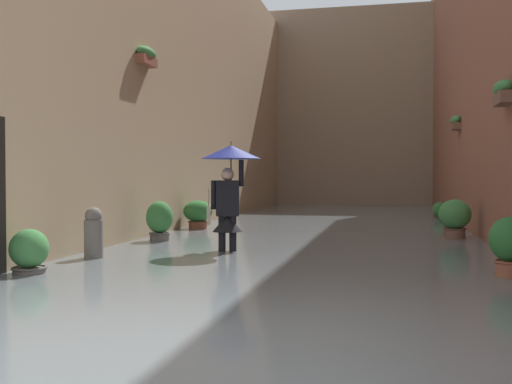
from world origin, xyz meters
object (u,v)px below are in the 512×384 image
at_px(mooring_bollard, 94,239).
at_px(potted_plant_far_left, 439,213).
at_px(potted_plant_mid_right, 198,215).
at_px(potted_plant_near_left, 455,220).
at_px(potted_plant_far_right, 160,223).
at_px(potted_plant_mid_left, 510,249).
at_px(person_wading, 229,179).
at_px(potted_plant_near_right, 29,257).

bearing_deg(mooring_bollard, potted_plant_far_left, -119.98).
bearing_deg(potted_plant_far_left, potted_plant_mid_right, 38.76).
relative_size(potted_plant_near_left, mooring_bollard, 1.01).
bearing_deg(potted_plant_far_right, potted_plant_far_left, -127.38).
bearing_deg(potted_plant_far_left, potted_plant_mid_left, 90.11).
bearing_deg(potted_plant_near_left, potted_plant_far_left, -91.54).
distance_m(person_wading, potted_plant_near_right, 3.51).
bearing_deg(potted_plant_near_left, potted_plant_far_right, 16.88).
height_order(potted_plant_near_right, potted_plant_mid_right, potted_plant_mid_right).
bearing_deg(potted_plant_mid_left, potted_plant_far_left, -89.89).
relative_size(potted_plant_far_right, potted_plant_near_right, 1.25).
bearing_deg(potted_plant_near_left, person_wading, 37.83).
xyz_separation_m(person_wading, potted_plant_near_left, (-3.88, -3.01, -0.83)).
bearing_deg(potted_plant_mid_right, potted_plant_far_right, 92.78).
bearing_deg(potted_plant_near_left, potted_plant_near_right, 45.02).
distance_m(potted_plant_far_right, mooring_bollard, 2.55).
relative_size(person_wading, potted_plant_mid_right, 2.33).
xyz_separation_m(potted_plant_near_right, potted_plant_mid_left, (-5.96, -1.04, 0.14)).
xyz_separation_m(potted_plant_far_right, potted_plant_mid_left, (-5.79, 3.04, 0.01)).
relative_size(potted_plant_near_right, potted_plant_mid_right, 0.89).
relative_size(potted_plant_far_left, potted_plant_far_right, 0.72).
relative_size(person_wading, mooring_bollard, 2.08).
distance_m(person_wading, potted_plant_far_left, 9.79).
relative_size(potted_plant_far_left, potted_plant_mid_left, 0.73).
height_order(potted_plant_far_left, potted_plant_near_left, potted_plant_near_left).
xyz_separation_m(potted_plant_far_right, mooring_bollard, (0.06, 2.55, -0.05)).
bearing_deg(potted_plant_near_right, potted_plant_far_right, -92.26).
distance_m(potted_plant_far_right, potted_plant_mid_left, 6.54).
bearing_deg(person_wading, potted_plant_mid_left, 156.89).
xyz_separation_m(potted_plant_near_right, potted_plant_mid_right, (-0.02, -6.89, 0.11)).
height_order(potted_plant_mid_left, mooring_bollard, mooring_bollard).
height_order(potted_plant_mid_right, mooring_bollard, mooring_bollard).
relative_size(person_wading, potted_plant_mid_left, 2.15).
height_order(potted_plant_mid_right, potted_plant_mid_left, potted_plant_mid_left).
height_order(potted_plant_far_right, potted_plant_mid_left, potted_plant_far_right).
distance_m(person_wading, mooring_bollard, 2.37).
distance_m(person_wading, potted_plant_near_left, 4.98).
bearing_deg(potted_plant_mid_left, person_wading, -23.11).
bearing_deg(potted_plant_mid_left, potted_plant_mid_right, -44.60).
bearing_deg(potted_plant_far_right, potted_plant_mid_right, -87.22).
height_order(potted_plant_far_left, potted_plant_mid_left, potted_plant_mid_left).
bearing_deg(potted_plant_mid_right, potted_plant_near_left, 169.10).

